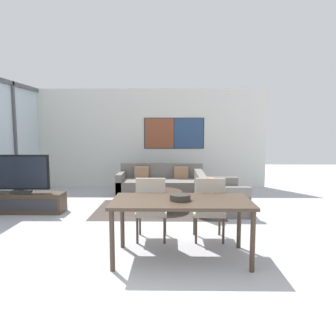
{
  "coord_description": "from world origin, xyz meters",
  "views": [
    {
      "loc": [
        0.85,
        -3.41,
        1.68
      ],
      "look_at": [
        0.76,
        2.65,
        0.95
      ],
      "focal_mm": 35.0,
      "sensor_mm": 36.0,
      "label": 1
    }
  ],
  "objects": [
    {
      "name": "television",
      "position": [
        -2.19,
        3.0,
        0.78
      ],
      "size": [
        1.16,
        0.2,
        0.77
      ],
      "color": "#2D2D33",
      "rests_on": "tv_console"
    },
    {
      "name": "dining_chair_left",
      "position": [
        0.53,
        1.35,
        0.53
      ],
      "size": [
        0.46,
        0.46,
        0.97
      ],
      "color": "#B2A899",
      "rests_on": "ground_plane"
    },
    {
      "name": "tv_console",
      "position": [
        -2.19,
        3.0,
        0.2
      ],
      "size": [
        1.69,
        0.46,
        0.4
      ],
      "color": "#423326",
      "rests_on": "ground_plane"
    },
    {
      "name": "wall_back",
      "position": [
        0.04,
        5.97,
        1.41
      ],
      "size": [
        7.0,
        0.09,
        2.8
      ],
      "color": "silver",
      "rests_on": "ground_plane"
    },
    {
      "name": "coffee_table",
      "position": [
        0.56,
        3.27,
        0.3
      ],
      "size": [
        0.98,
        0.98,
        0.39
      ],
      "color": "#423326",
      "rests_on": "ground_plane"
    },
    {
      "name": "dining_table",
      "position": [
        0.96,
        0.69,
        0.7
      ],
      "size": [
        1.77,
        0.91,
        0.78
      ],
      "color": "#423326",
      "rests_on": "ground_plane"
    },
    {
      "name": "sofa_side",
      "position": [
        1.74,
        3.24,
        0.27
      ],
      "size": [
        0.97,
        1.38,
        0.78
      ],
      "rotation": [
        0.0,
        0.0,
        1.57
      ],
      "color": "slate",
      "rests_on": "ground_plane"
    },
    {
      "name": "fruit_bowl",
      "position": [
        0.94,
        0.65,
        0.82
      ],
      "size": [
        0.27,
        0.27,
        0.08
      ],
      "color": "#332D28",
      "rests_on": "dining_table"
    },
    {
      "name": "sofa_main",
      "position": [
        0.56,
        4.7,
        0.26
      ],
      "size": [
        2.12,
        0.97,
        0.78
      ],
      "color": "slate",
      "rests_on": "ground_plane"
    },
    {
      "name": "area_rug",
      "position": [
        0.56,
        3.27,
        0.0
      ],
      "size": [
        2.61,
        1.77,
        0.01
      ],
      "color": "#473D38",
      "rests_on": "ground_plane"
    },
    {
      "name": "dining_chair_centre",
      "position": [
        1.39,
        1.35,
        0.53
      ],
      "size": [
        0.46,
        0.46,
        0.97
      ],
      "color": "#B2A899",
      "rests_on": "ground_plane"
    },
    {
      "name": "ground_plane",
      "position": [
        0.0,
        0.0,
        0.0
      ],
      "size": [
        24.0,
        24.0,
        0.0
      ],
      "primitive_type": "plane",
      "color": "#B2B2B7"
    }
  ]
}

